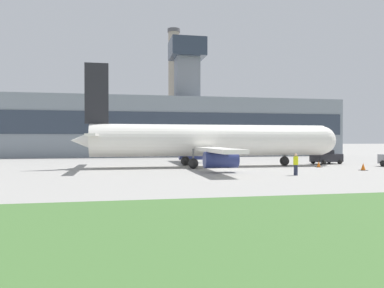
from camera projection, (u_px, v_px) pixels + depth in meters
name	position (u px, v px, depth m)	size (l,w,h in m)	color
ground_plane	(220.00, 170.00, 38.00)	(400.00, 400.00, 0.00)	#999691
terminal_building	(174.00, 125.00, 70.86)	(64.02, 11.49, 22.04)	gray
smokestack_left	(174.00, 90.00, 100.44)	(3.37, 3.37, 32.70)	gray
airplane	(209.00, 141.00, 41.88)	(30.31, 25.93, 11.15)	white
pushback_tug	(326.00, 158.00, 46.76)	(4.01, 2.98, 1.75)	#232328
ground_crew_person	(296.00, 164.00, 31.89)	(0.58, 0.58, 1.86)	#23283D
traffic_cone_near_nose	(363.00, 167.00, 37.05)	(0.67, 0.67, 0.73)	black
traffic_cone_wingtip	(319.00, 164.00, 41.17)	(0.56, 0.56, 0.68)	black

